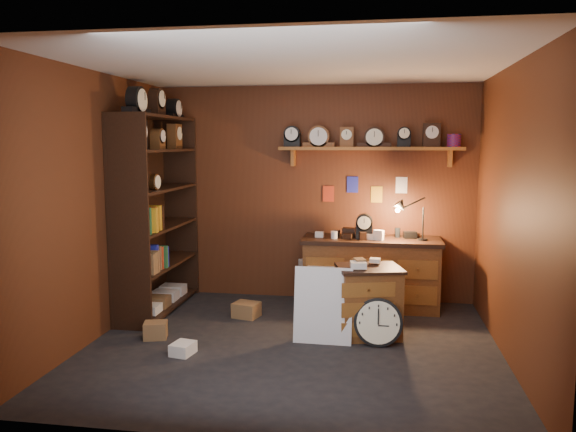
# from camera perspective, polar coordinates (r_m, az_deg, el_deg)

# --- Properties ---
(floor) EXTENTS (4.00, 4.00, 0.00)m
(floor) POSITION_cam_1_polar(r_m,az_deg,el_deg) (5.66, 0.40, -13.09)
(floor) COLOR black
(floor) RESTS_ON ground
(room_shell) EXTENTS (4.02, 3.62, 2.71)m
(room_shell) POSITION_cam_1_polar(r_m,az_deg,el_deg) (5.41, 1.06, 4.63)
(room_shell) COLOR #552914
(room_shell) RESTS_ON ground
(shelving_unit) EXTENTS (0.47, 1.60, 2.58)m
(shelving_unit) POSITION_cam_1_polar(r_m,az_deg,el_deg) (6.78, -13.43, 1.03)
(shelving_unit) COLOR black
(shelving_unit) RESTS_ON ground
(workbench) EXTENTS (1.65, 0.66, 1.36)m
(workbench) POSITION_cam_1_polar(r_m,az_deg,el_deg) (6.89, 8.43, -5.34)
(workbench) COLOR brown
(workbench) RESTS_ON ground
(low_cabinet) EXTENTS (0.75, 0.68, 0.82)m
(low_cabinet) POSITION_cam_1_polar(r_m,az_deg,el_deg) (5.90, 8.20, -8.27)
(low_cabinet) COLOR brown
(low_cabinet) RESTS_ON ground
(big_round_clock) EXTENTS (0.48, 0.16, 0.48)m
(big_round_clock) POSITION_cam_1_polar(r_m,az_deg,el_deg) (5.68, 9.15, -10.62)
(big_round_clock) COLOR black
(big_round_clock) RESTS_ON ground
(white_panel) EXTENTS (0.59, 0.17, 0.77)m
(white_panel) POSITION_cam_1_polar(r_m,az_deg,el_deg) (5.79, 3.54, -12.63)
(white_panel) COLOR silver
(white_panel) RESTS_ON ground
(mini_fridge) EXTENTS (0.70, 0.73, 0.56)m
(mini_fridge) POSITION_cam_1_polar(r_m,az_deg,el_deg) (6.88, 3.79, -6.96)
(mini_fridge) COLOR silver
(mini_fridge) RESTS_ON ground
(floor_box_a) EXTENTS (0.33, 0.29, 0.17)m
(floor_box_a) POSITION_cam_1_polar(r_m,az_deg,el_deg) (6.54, -4.25, -9.48)
(floor_box_a) COLOR olive
(floor_box_a) RESTS_ON ground
(floor_box_b) EXTENTS (0.23, 0.26, 0.11)m
(floor_box_b) POSITION_cam_1_polar(r_m,az_deg,el_deg) (5.53, -10.63, -13.10)
(floor_box_b) COLOR white
(floor_box_b) RESTS_ON ground
(floor_box_c) EXTENTS (0.27, 0.24, 0.17)m
(floor_box_c) POSITION_cam_1_polar(r_m,az_deg,el_deg) (6.00, -13.31, -11.23)
(floor_box_c) COLOR olive
(floor_box_c) RESTS_ON ground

